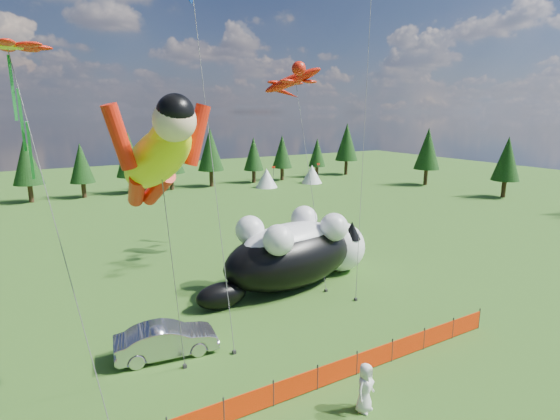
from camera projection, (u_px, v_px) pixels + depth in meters
name	position (u px, v px, depth m)	size (l,w,h in m)	color
ground	(260.00, 360.00, 19.41)	(160.00, 160.00, 0.00)	#0E3B0A
safety_fence	(296.00, 386.00, 16.77)	(22.06, 0.06, 1.10)	#262626
tree_line	(99.00, 166.00, 56.49)	(90.00, 4.00, 8.00)	black
festival_tents	(194.00, 184.00, 58.23)	(50.00, 3.20, 2.80)	white
cat_large	(298.00, 251.00, 27.64)	(12.80, 5.95, 4.64)	black
cat_small	(329.00, 256.00, 30.94)	(4.62, 1.88, 1.67)	black
car	(167.00, 340.00, 19.68)	(1.58, 4.53, 1.49)	#BAB9BE
spectator_e	(365.00, 388.00, 15.95)	(0.92, 0.60, 1.89)	white
superhero_kite	(156.00, 159.00, 13.31)	(5.07, 6.01, 11.82)	yellow
gecko_kite	(292.00, 80.00, 31.02)	(6.48, 10.67, 15.10)	red
flower_kite	(8.00, 51.00, 14.27)	(3.46, 6.38, 13.65)	red
diamond_kite_a	(196.00, 21.00, 21.62)	(1.21, 6.45, 17.49)	#0D3CC4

